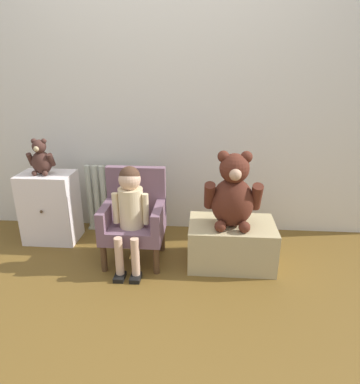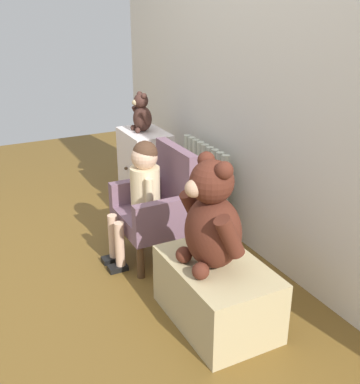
{
  "view_description": "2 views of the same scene",
  "coord_description": "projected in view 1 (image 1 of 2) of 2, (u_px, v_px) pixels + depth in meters",
  "views": [
    {
      "loc": [
        0.33,
        -1.7,
        1.37
      ],
      "look_at": [
        0.15,
        0.58,
        0.52
      ],
      "focal_mm": 32.0,
      "sensor_mm": 36.0,
      "label": 1
    },
    {
      "loc": [
        2.18,
        -0.53,
        1.49
      ],
      "look_at": [
        0.16,
        0.49,
        0.55
      ],
      "focal_mm": 45.0,
      "sensor_mm": 36.0,
      "label": 2
    }
  ],
  "objects": [
    {
      "name": "ground_plane",
      "position": [
        148.0,
        303.0,
        2.09
      ],
      "size": [
        6.0,
        6.0,
        0.0
      ],
      "primitive_type": "plane",
      "color": "brown"
    },
    {
      "name": "back_wall",
      "position": [
        166.0,
        87.0,
        2.7
      ],
      "size": [
        3.8,
        0.05,
        2.4
      ],
      "primitive_type": "cube",
      "color": "silver",
      "rests_on": "ground_plane"
    },
    {
      "name": "radiator",
      "position": [
        118.0,
        199.0,
        2.93
      ],
      "size": [
        0.56,
        0.05,
        0.58
      ],
      "color": "beige",
      "rests_on": "ground_plane"
    },
    {
      "name": "small_dresser",
      "position": [
        50.0,
        207.0,
        2.76
      ],
      "size": [
        0.42,
        0.31,
        0.57
      ],
      "color": "white",
      "rests_on": "ground_plane"
    },
    {
      "name": "child_armchair",
      "position": [
        134.0,
        216.0,
        2.48
      ],
      "size": [
        0.43,
        0.38,
        0.68
      ],
      "color": "#725364",
      "rests_on": "ground_plane"
    },
    {
      "name": "child_figure",
      "position": [
        130.0,
        204.0,
        2.33
      ],
      "size": [
        0.25,
        0.35,
        0.73
      ],
      "color": "beige",
      "rests_on": "ground_plane"
    },
    {
      "name": "low_bench",
      "position": [
        231.0,
        243.0,
        2.47
      ],
      "size": [
        0.61,
        0.4,
        0.31
      ],
      "primitive_type": "cube",
      "color": "tan",
      "rests_on": "ground_plane"
    },
    {
      "name": "large_teddy_bear",
      "position": [
        233.0,
        194.0,
        2.3
      ],
      "size": [
        0.39,
        0.27,
        0.53
      ],
      "color": "#502318",
      "rests_on": "low_bench"
    },
    {
      "name": "small_teddy_bear",
      "position": [
        41.0,
        159.0,
        2.61
      ],
      "size": [
        0.2,
        0.14,
        0.28
      ],
      "color": "#422720",
      "rests_on": "small_dresser"
    }
  ]
}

